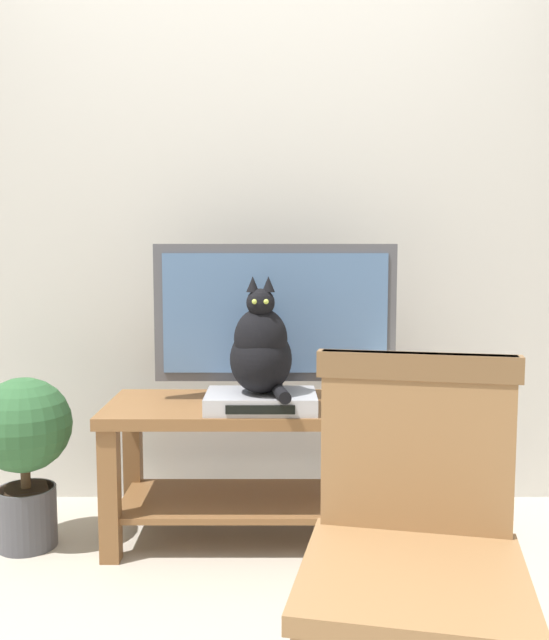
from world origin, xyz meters
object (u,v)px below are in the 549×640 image
Objects in this scene: potted_plant at (24,444)px; book_stack at (396,385)px; tv_stand at (274,444)px; cat at (260,350)px; wooden_chair at (413,531)px; tv at (274,318)px; media_box at (260,401)px.

book_stack is at bearing 2.57° from potted_plant.
cat reaches higher than tv_stand.
wooden_chair is 1.66m from potted_plant.
book_stack is at bearing 81.82° from wooden_chair.
book_stack is (0.46, -0.09, -0.25)m from tv.
tv_stand is at bearing -90.02° from tv.
wooden_chair is at bearing -41.70° from potted_plant.
potted_plant is at bearing 178.19° from media_box.
cat is 1.98× the size of book_stack.
potted_plant reaches higher than tv_stand.
wooden_chair is at bearing -71.87° from cat.
cat is at bearing 108.13° from wooden_chair.
tv_stand is 1.38× the size of tv.
media_box is at bearing -106.39° from tv.
wooden_chair is at bearing -72.02° from media_box.
cat is 0.48× the size of wooden_chair.
tv is 2.18× the size of cat.
cat is 0.96m from potted_plant.
tv_stand is 1.99× the size of potted_plant.
book_stack is (0.51, 0.09, 0.04)m from media_box.
potted_plant is (-1.23, 1.10, -0.13)m from wooden_chair.
tv_stand is 0.52m from book_stack.
cat is at bearing -168.54° from book_stack.
tv is at bearing 73.61° from media_box.
tv_stand is at bearing 177.65° from book_stack.
tv reaches higher than wooden_chair.
cat is (-0.05, -0.19, -0.10)m from tv.
tv is at bearing 89.98° from tv_stand.
media_box is 0.62× the size of potted_plant.
tv_stand is 3.18× the size of media_box.
book_stack reaches higher than potted_plant.
cat is (-0.05, -0.12, 0.38)m from tv_stand.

